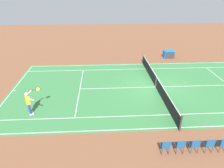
% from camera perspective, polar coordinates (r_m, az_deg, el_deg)
% --- Properties ---
extents(ground_plane, '(60.00, 60.00, 0.00)m').
position_cam_1_polar(ground_plane, '(17.94, 11.93, -0.81)').
color(ground_plane, brown).
extents(court_slab, '(24.20, 11.40, 0.00)m').
position_cam_1_polar(court_slab, '(17.94, 11.93, -0.81)').
color(court_slab, '#387A42').
rests_on(court_slab, ground_plane).
extents(court_line_markings, '(23.85, 11.05, 0.01)m').
position_cam_1_polar(court_line_markings, '(17.94, 11.93, -0.80)').
color(court_line_markings, white).
rests_on(court_line_markings, ground_plane).
extents(tennis_net, '(0.10, 11.70, 1.08)m').
position_cam_1_polar(tennis_net, '(17.73, 12.07, 0.61)').
color(tennis_net, '#2D2D33').
rests_on(tennis_net, ground_plane).
extents(tennis_player_near, '(0.90, 0.96, 1.70)m').
position_cam_1_polar(tennis_player_near, '(14.68, -22.02, -4.60)').
color(tennis_player_near, navy).
rests_on(tennis_player_near, ground_plane).
extents(tennis_ball, '(0.07, 0.07, 0.07)m').
position_cam_1_polar(tennis_ball, '(19.43, 19.64, 0.44)').
color(tennis_ball, '#CCE01E').
rests_on(tennis_ball, ground_plane).
extents(spectator_chair_2, '(0.44, 0.44, 0.88)m').
position_cam_1_polar(spectator_chair_2, '(12.47, 28.35, -14.24)').
color(spectator_chair_2, '#38383D').
rests_on(spectator_chair_2, ground_plane).
extents(spectator_chair_3, '(0.44, 0.44, 0.88)m').
position_cam_1_polar(spectator_chair_3, '(12.12, 25.18, -14.77)').
color(spectator_chair_3, '#38383D').
rests_on(spectator_chair_3, ground_plane).
extents(spectator_chair_4, '(0.44, 0.44, 0.88)m').
position_cam_1_polar(spectator_chair_4, '(11.80, 21.82, -15.28)').
color(spectator_chair_4, '#38383D').
rests_on(spectator_chair_4, ground_plane).
extents(spectator_chair_5, '(0.44, 0.44, 0.88)m').
position_cam_1_polar(spectator_chair_5, '(11.52, 18.27, -15.76)').
color(spectator_chair_5, '#38383D').
rests_on(spectator_chair_5, ground_plane).
extents(spectator_chair_6, '(0.44, 0.44, 0.88)m').
position_cam_1_polar(spectator_chair_6, '(11.28, 14.53, -16.19)').
color(spectator_chair_6, '#38383D').
rests_on(spectator_chair_6, ground_plane).
extents(equipment_cart_tarped, '(1.25, 0.84, 0.85)m').
position_cam_1_polar(equipment_cart_tarped, '(25.33, 15.37, 7.93)').
color(equipment_cart_tarped, '#2D2D33').
rests_on(equipment_cart_tarped, ground_plane).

